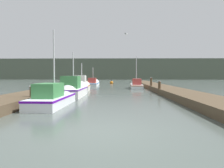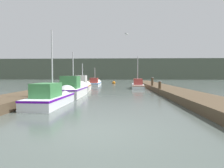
{
  "view_description": "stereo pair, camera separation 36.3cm",
  "coord_description": "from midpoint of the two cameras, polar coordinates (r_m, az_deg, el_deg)",
  "views": [
    {
      "loc": [
        0.42,
        -5.84,
        1.72
      ],
      "look_at": [
        0.08,
        11.41,
        0.9
      ],
      "focal_mm": 32.0,
      "sensor_mm": 36.0,
      "label": 1
    },
    {
      "loc": [
        0.78,
        -5.83,
        1.72
      ],
      "look_at": [
        0.08,
        11.41,
        0.9
      ],
      "focal_mm": 32.0,
      "sensor_mm": 36.0,
      "label": 2
    }
  ],
  "objects": [
    {
      "name": "dock_left",
      "position": [
        22.7,
        -14.24,
        -1.11
      ],
      "size": [
        2.47,
        40.0,
        0.47
      ],
      "color": "#4C3D2B",
      "rests_on": "ground_plane"
    },
    {
      "name": "fishing_boat_1",
      "position": [
        16.41,
        -11.45,
        -1.58
      ],
      "size": [
        1.73,
        5.13,
        3.95
      ],
      "rotation": [
        0.0,
        0.0,
        -0.01
      ],
      "color": "silver",
      "rests_on": "ground_plane"
    },
    {
      "name": "mooring_piling_2",
      "position": [
        12.3,
        -22.7,
        -2.97
      ],
      "size": [
        0.27,
        0.27,
        1.08
      ],
      "color": "#473523",
      "rests_on": "ground_plane"
    },
    {
      "name": "channel_buoy",
      "position": [
        37.52,
        -0.39,
        0.36
      ],
      "size": [
        0.62,
        0.62,
        1.12
      ],
      "color": "#BF6513",
      "rests_on": "ground_plane"
    },
    {
      "name": "ground_plane",
      "position": [
        6.11,
        -4.67,
        -13.62
      ],
      "size": [
        200.0,
        200.0,
        0.0
      ],
      "color": "#47514C"
    },
    {
      "name": "fishing_boat_0",
      "position": [
        11.97,
        -16.56,
        -3.65
      ],
      "size": [
        1.67,
        5.23,
        4.64
      ],
      "rotation": [
        0.0,
        0.0,
        -0.03
      ],
      "color": "silver",
      "rests_on": "ground_plane"
    },
    {
      "name": "fishing_boat_2",
      "position": [
        21.32,
        -9.07,
        -0.59
      ],
      "size": [
        1.63,
        4.84,
        3.28
      ],
      "rotation": [
        0.0,
        0.0,
        0.04
      ],
      "color": "silver",
      "rests_on": "ground_plane"
    },
    {
      "name": "dock_right",
      "position": [
        22.41,
        13.52,
        -1.15
      ],
      "size": [
        2.47,
        40.0,
        0.47
      ],
      "color": "#4C3D2B",
      "rests_on": "ground_plane"
    },
    {
      "name": "fishing_boat_3",
      "position": [
        25.66,
        6.52,
        -0.26
      ],
      "size": [
        1.67,
        5.87,
        4.43
      ],
      "rotation": [
        0.0,
        0.0,
        -0.05
      ],
      "color": "silver",
      "rests_on": "ground_plane"
    },
    {
      "name": "distant_shore_ridge",
      "position": [
        76.72,
        0.67,
        4.15
      ],
      "size": [
        120.0,
        16.0,
        7.26
      ],
      "color": "#4C5647",
      "rests_on": "ground_plane"
    },
    {
      "name": "mooring_piling_1",
      "position": [
        18.11,
        12.84,
        -0.95
      ],
      "size": [
        0.28,
        0.28,
        1.15
      ],
      "color": "#473523",
      "rests_on": "ground_plane"
    },
    {
      "name": "seagull_lead",
      "position": [
        18.88,
        3.57,
        14.06
      ],
      "size": [
        0.4,
        0.52,
        0.12
      ],
      "rotation": [
        0.0,
        0.0,
        4.13
      ],
      "color": "white"
    },
    {
      "name": "fishing_boat_4",
      "position": [
        30.94,
        -5.71,
        0.19
      ],
      "size": [
        1.6,
        5.55,
        3.3
      ],
      "rotation": [
        0.0,
        0.0,
        -0.0
      ],
      "color": "silver",
      "rests_on": "ground_plane"
    },
    {
      "name": "mooring_piling_0",
      "position": [
        22.83,
        10.67,
        0.14
      ],
      "size": [
        0.28,
        0.28,
        1.41
      ],
      "color": "#473523",
      "rests_on": "ground_plane"
    }
  ]
}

